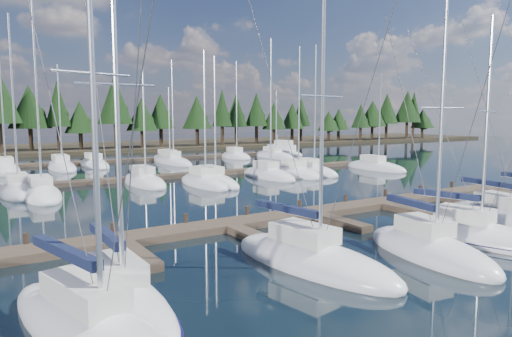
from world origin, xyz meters
TOP-DOWN VIEW (x-y plane):
  - ground at (0.00, 30.00)m, footprint 260.00×260.00m
  - far_shore at (0.00, 90.00)m, footprint 220.00×30.00m
  - main_dock at (0.00, 17.36)m, footprint 44.00×6.13m
  - back_docks at (0.00, 49.58)m, footprint 50.00×21.80m
  - front_sailboat_0 at (-15.34, 8.53)m, footprint 4.66×9.90m
  - front_sailboat_1 at (-14.19, 10.00)m, footprint 2.88×7.93m
  - front_sailboat_2 at (-6.08, 10.34)m, footprint 4.19×9.12m
  - front_sailboat_3 at (-0.74, 8.57)m, footprint 3.92×7.95m
  - front_sailboat_4 at (3.18, 9.02)m, footprint 4.59×8.90m
  - front_sailboat_5 at (8.60, 10.17)m, footprint 4.12×9.36m
  - back_sailboat_rows at (0.23, 45.21)m, footprint 47.39×32.52m
  - motor_yacht_right at (26.23, 57.87)m, footprint 5.31×8.51m
  - tree_line at (-0.88, 80.18)m, footprint 183.49×12.31m

SIDE VIEW (x-z plane):
  - ground at x=0.00m, z-range 0.00..0.00m
  - back_docks at x=0.00m, z-range 0.00..0.40m
  - main_dock at x=0.00m, z-range -0.25..0.65m
  - back_sailboat_rows at x=0.23m, z-range -7.64..8.16m
  - front_sailboat_4 at x=3.18m, z-range -5.65..6.19m
  - front_sailboat_2 at x=-6.08m, z-range -6.14..6.70m
  - front_sailboat_3 at x=-0.74m, z-range -5.74..6.31m
  - front_sailboat_5 at x=8.60m, z-range -6.54..7.11m
  - front_sailboat_1 at x=-14.19m, z-range -6.26..6.83m
  - front_sailboat_0 at x=-15.34m, z-range -6.39..6.97m
  - far_shore at x=0.00m, z-range 0.00..0.60m
  - motor_yacht_right at x=26.23m, z-range -1.56..2.46m
  - tree_line at x=-0.88m, z-range 0.71..14.50m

